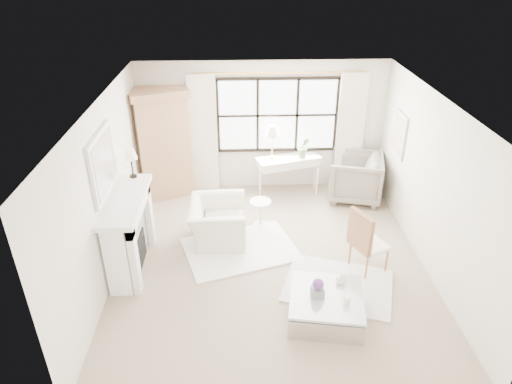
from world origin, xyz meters
TOP-DOWN VIEW (x-y plane):
  - floor at (0.00, 0.00)m, footprint 5.50×5.50m
  - ceiling at (0.00, 0.00)m, footprint 5.50×5.50m
  - wall_back at (0.00, 2.75)m, footprint 5.00×0.00m
  - wall_front at (0.00, -2.75)m, footprint 5.00×0.00m
  - wall_left at (-2.50, 0.00)m, footprint 0.00×5.50m
  - wall_right at (2.50, 0.00)m, footprint 0.00×5.50m
  - window_pane at (0.30, 2.73)m, footprint 2.40×0.02m
  - window_frame at (0.30, 2.72)m, footprint 2.50×0.04m
  - curtain_rod at (0.30, 2.67)m, footprint 3.30×0.04m
  - curtain_left at (-1.20, 2.65)m, footprint 0.55×0.10m
  - curtain_right at (1.80, 2.65)m, footprint 0.55×0.10m
  - fireplace at (-2.27, 0.00)m, footprint 0.58×1.66m
  - mirror_frame at (-2.47, 0.00)m, footprint 0.05×1.15m
  - mirror_glass at (-2.44, 0.00)m, footprint 0.02×1.00m
  - art_frame at (2.47, 1.70)m, footprint 0.04×0.62m
  - art_canvas at (2.45, 1.70)m, footprint 0.01×0.52m
  - mantel_lamp at (-2.24, 0.72)m, footprint 0.22×0.22m
  - armoire at (-2.02, 2.48)m, footprint 1.30×1.06m
  - console_table at (0.53, 2.41)m, footprint 1.37×0.79m
  - console_lamp at (0.18, 2.42)m, footprint 0.28×0.28m
  - orchid_plant at (0.83, 2.42)m, footprint 0.26×0.21m
  - side_table at (-0.11, 1.15)m, footprint 0.40×0.40m
  - rug_left at (-0.50, 0.35)m, footprint 2.15×1.80m
  - rug_right at (1.00, -0.66)m, footprint 1.90×1.65m
  - club_armchair at (-0.88, 0.71)m, footprint 0.96×1.10m
  - wingback_chair at (1.87, 2.12)m, footprint 1.25×1.23m
  - french_chair at (1.52, -0.26)m, footprint 0.64×0.64m
  - coffee_table at (0.68, -1.30)m, footprint 1.15×1.15m
  - planter_box at (0.55, -1.30)m, footprint 0.17×0.17m
  - planter_flowers at (0.55, -1.30)m, footprint 0.15×0.15m
  - pillar_candle at (0.92, -1.47)m, footprint 0.08×0.08m
  - coffee_vase at (0.92, -1.05)m, footprint 0.16×0.16m

SIDE VIEW (x-z plane):
  - floor at x=0.00m, z-range 0.00..0.00m
  - rug_right at x=1.00m, z-range 0.00..0.03m
  - rug_left at x=-0.50m, z-range 0.00..0.03m
  - coffee_table at x=0.68m, z-range -0.01..0.37m
  - french_chair at x=1.52m, z-range -0.23..0.85m
  - side_table at x=-0.11m, z-range 0.08..0.58m
  - club_armchair at x=-0.88m, z-range 0.00..0.71m
  - console_table at x=0.53m, z-range 0.00..0.80m
  - pillar_candle at x=0.92m, z-range 0.38..0.50m
  - planter_box at x=0.55m, z-range 0.38..0.51m
  - coffee_vase at x=0.92m, z-range 0.38..0.54m
  - wingback_chair at x=1.87m, z-range 0.00..0.94m
  - planter_flowers at x=0.55m, z-range 0.51..0.66m
  - fireplace at x=-2.27m, z-range 0.02..1.28m
  - orchid_plant at x=0.83m, z-range 0.80..1.24m
  - armoire at x=-2.02m, z-range 0.02..2.26m
  - curtain_left at x=-1.20m, z-range 0.00..2.47m
  - curtain_right at x=1.80m, z-range 0.00..2.47m
  - wall_left at x=-2.50m, z-range -1.40..4.10m
  - wall_right at x=2.50m, z-range -1.40..4.10m
  - wall_back at x=0.00m, z-range -1.15..3.85m
  - wall_front at x=0.00m, z-range -1.15..3.85m
  - console_lamp at x=0.18m, z-range 1.01..1.70m
  - art_frame at x=2.47m, z-range 1.14..1.96m
  - art_canvas at x=2.45m, z-range 1.19..1.91m
  - window_pane at x=0.30m, z-range 0.85..2.35m
  - window_frame at x=0.30m, z-range 0.85..2.35m
  - mantel_lamp at x=-2.24m, z-range 1.40..1.91m
  - mirror_frame at x=-2.47m, z-range 1.37..2.31m
  - mirror_glass at x=-2.44m, z-range 1.44..2.24m
  - curtain_rod at x=0.30m, z-range 2.45..2.49m
  - ceiling at x=0.00m, z-range 2.70..2.70m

